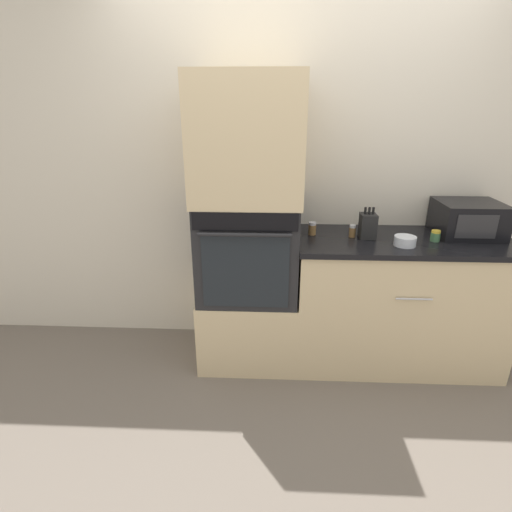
% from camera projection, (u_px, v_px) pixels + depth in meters
% --- Properties ---
extents(ground_plane, '(12.00, 12.00, 0.00)m').
position_uv_depth(ground_plane, '(296.00, 380.00, 2.70)').
color(ground_plane, '#6B6056').
extents(wall_back, '(8.00, 0.05, 2.50)m').
position_uv_depth(wall_back, '(298.00, 178.00, 2.83)').
color(wall_back, beige).
rests_on(wall_back, ground_plane).
extents(oven_cabinet_base, '(0.67, 0.60, 0.51)m').
position_uv_depth(oven_cabinet_base, '(249.00, 323.00, 2.90)').
color(oven_cabinet_base, beige).
rests_on(oven_cabinet_base, ground_plane).
extents(wall_oven, '(0.65, 0.64, 0.65)m').
position_uv_depth(wall_oven, '(248.00, 248.00, 2.68)').
color(wall_oven, black).
rests_on(wall_oven, oven_cabinet_base).
extents(oven_cabinet_upper, '(0.67, 0.60, 0.76)m').
position_uv_depth(oven_cabinet_upper, '(248.00, 139.00, 2.43)').
color(oven_cabinet_upper, beige).
rests_on(oven_cabinet_upper, wall_oven).
extents(counter_unit, '(1.41, 0.63, 0.92)m').
position_uv_depth(counter_unit, '(396.00, 301.00, 2.78)').
color(counter_unit, beige).
rests_on(counter_unit, ground_plane).
extents(microwave, '(0.40, 0.36, 0.22)m').
position_uv_depth(microwave, '(468.00, 219.00, 2.64)').
color(microwave, black).
rests_on(microwave, counter_unit).
extents(knife_block, '(0.10, 0.11, 0.21)m').
position_uv_depth(knife_block, '(368.00, 226.00, 2.60)').
color(knife_block, black).
rests_on(knife_block, counter_unit).
extents(bowl, '(0.13, 0.13, 0.06)m').
position_uv_depth(bowl, '(405.00, 241.00, 2.48)').
color(bowl, silver).
rests_on(bowl, counter_unit).
extents(condiment_jar_near, '(0.05, 0.05, 0.09)m').
position_uv_depth(condiment_jar_near, '(312.00, 229.00, 2.68)').
color(condiment_jar_near, brown).
rests_on(condiment_jar_near, counter_unit).
extents(condiment_jar_mid, '(0.06, 0.06, 0.07)m').
position_uv_depth(condiment_jar_mid, '(435.00, 236.00, 2.56)').
color(condiment_jar_mid, '#427047').
rests_on(condiment_jar_mid, counter_unit).
extents(condiment_jar_far, '(0.04, 0.04, 0.08)m').
position_uv_depth(condiment_jar_far, '(352.00, 231.00, 2.63)').
color(condiment_jar_far, brown).
rests_on(condiment_jar_far, counter_unit).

